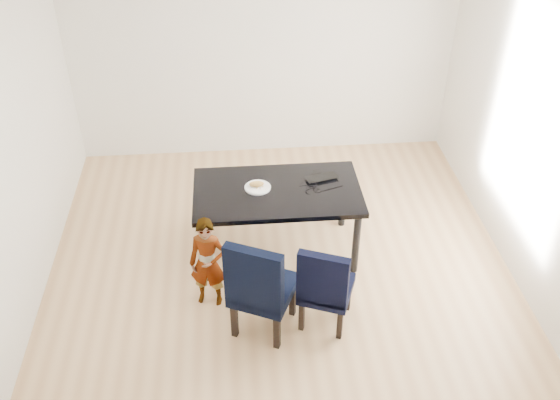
{
  "coord_description": "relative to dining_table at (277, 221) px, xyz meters",
  "views": [
    {
      "loc": [
        -0.39,
        -4.34,
        4.16
      ],
      "look_at": [
        0.0,
        0.2,
        0.85
      ],
      "focal_mm": 40.0,
      "sensor_mm": 36.0,
      "label": 1
    }
  ],
  "objects": [
    {
      "name": "chair_right",
      "position": [
        0.35,
        -0.98,
        0.07
      ],
      "size": [
        0.56,
        0.57,
        0.89
      ],
      "primitive_type": "cube",
      "rotation": [
        0.0,
        0.0,
        -0.38
      ],
      "color": "black",
      "rests_on": "floor"
    },
    {
      "name": "floor",
      "position": [
        0.0,
        -0.5,
        -0.38
      ],
      "size": [
        4.5,
        5.0,
        0.01
      ],
      "primitive_type": "cube",
      "color": "tan",
      "rests_on": "ground"
    },
    {
      "name": "wall_back",
      "position": [
        0.0,
        2.0,
        0.98
      ],
      "size": [
        4.5,
        0.01,
        2.7
      ],
      "primitive_type": "cube",
      "color": "white",
      "rests_on": "ground"
    },
    {
      "name": "wall_right",
      "position": [
        2.25,
        -0.5,
        0.98
      ],
      "size": [
        0.01,
        5.0,
        2.7
      ],
      "primitive_type": "cube",
      "color": "white",
      "rests_on": "ground"
    },
    {
      "name": "chair_left",
      "position": [
        -0.2,
        -1.0,
        0.14
      ],
      "size": [
        0.66,
        0.67,
        1.02
      ],
      "primitive_type": "cube",
      "rotation": [
        0.0,
        0.0,
        -0.43
      ],
      "color": "black",
      "rests_on": "floor"
    },
    {
      "name": "laptop",
      "position": [
        0.44,
        0.19,
        0.39
      ],
      "size": [
        0.36,
        0.28,
        0.02
      ],
      "primitive_type": "imported",
      "rotation": [
        0.0,
        0.0,
        3.4
      ],
      "color": "black",
      "rests_on": "dining_table"
    },
    {
      "name": "cable_tangle",
      "position": [
        0.34,
        -0.05,
        0.38
      ],
      "size": [
        0.17,
        0.17,
        0.01
      ],
      "primitive_type": "torus",
      "rotation": [
        0.0,
        0.0,
        -0.22
      ],
      "color": "black",
      "rests_on": "dining_table"
    },
    {
      "name": "child",
      "position": [
        -0.67,
        -0.66,
        0.09
      ],
      "size": [
        0.37,
        0.29,
        0.92
      ],
      "primitive_type": "imported",
      "rotation": [
        0.0,
        0.0,
        -0.21
      ],
      "color": "orange",
      "rests_on": "floor"
    },
    {
      "name": "wall_left",
      "position": [
        -2.25,
        -0.5,
        0.98
      ],
      "size": [
        0.01,
        5.0,
        2.7
      ],
      "primitive_type": "cube",
      "color": "white",
      "rests_on": "ground"
    },
    {
      "name": "dining_table",
      "position": [
        0.0,
        0.0,
        0.0
      ],
      "size": [
        1.6,
        0.9,
        0.75
      ],
      "primitive_type": "cube",
      "color": "black",
      "rests_on": "floor"
    },
    {
      "name": "sandwich",
      "position": [
        -0.19,
        0.06,
        0.42
      ],
      "size": [
        0.15,
        0.07,
        0.06
      ],
      "primitive_type": "ellipsoid",
      "rotation": [
        0.0,
        0.0,
        -0.04
      ],
      "color": "olive",
      "rests_on": "plate"
    },
    {
      "name": "ceiling",
      "position": [
        0.0,
        -0.5,
        2.33
      ],
      "size": [
        4.5,
        5.0,
        0.01
      ],
      "primitive_type": "cube",
      "color": "white",
      "rests_on": "wall_back"
    },
    {
      "name": "plate",
      "position": [
        -0.18,
        0.05,
        0.38
      ],
      "size": [
        0.28,
        0.28,
        0.01
      ],
      "primitive_type": "cylinder",
      "rotation": [
        0.0,
        0.0,
        -0.14
      ],
      "color": "white",
      "rests_on": "dining_table"
    }
  ]
}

